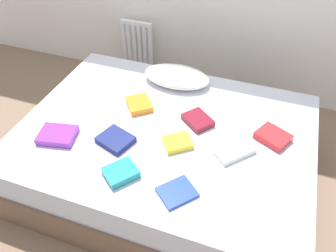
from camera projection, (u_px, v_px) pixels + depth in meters
ground_plane at (166, 176)px, 2.58m from camera, size 8.00×8.00×0.00m
bed at (166, 154)px, 2.42m from camera, size 2.00×1.50×0.50m
radiator at (137, 46)px, 3.36m from camera, size 0.33×0.04×0.52m
pillow at (177, 76)px, 2.62m from camera, size 0.53×0.31×0.11m
textbook_maroon at (198, 120)px, 2.28m from camera, size 0.25×0.24×0.05m
textbook_navy at (116, 140)px, 2.14m from camera, size 0.25×0.23×0.04m
textbook_white at (235, 151)px, 2.07m from camera, size 0.26×0.27×0.04m
textbook_purple at (58, 135)px, 2.16m from camera, size 0.26×0.22×0.05m
textbook_yellow at (177, 143)px, 2.12m from camera, size 0.23×0.22×0.04m
textbook_red at (273, 137)px, 2.15m from camera, size 0.25×0.24×0.05m
textbook_blue at (177, 192)px, 1.84m from camera, size 0.25×0.26×0.02m
textbook_orange at (139, 104)px, 2.41m from camera, size 0.25×0.25×0.05m
textbook_teal at (121, 173)px, 1.93m from camera, size 0.23×0.24×0.05m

